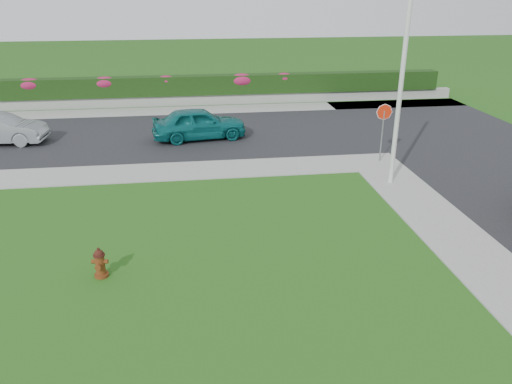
{
  "coord_description": "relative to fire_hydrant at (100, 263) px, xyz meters",
  "views": [
    {
      "loc": [
        -0.25,
        -9.12,
        6.59
      ],
      "look_at": [
        1.58,
        4.44,
        0.9
      ],
      "focal_mm": 35.0,
      "sensor_mm": 36.0,
      "label": 1
    }
  ],
  "objects": [
    {
      "name": "sedan_teal",
      "position": [
        2.74,
        11.45,
        0.39
      ],
      "size": [
        4.44,
        2.31,
        1.44
      ],
      "primitive_type": "imported",
      "rotation": [
        0.0,
        0.0,
        1.72
      ],
      "color": "#0C6162",
      "rests_on": "street_far"
    },
    {
      "name": "retaining_wall",
      "position": [
        1.59,
        18.74,
        -0.07
      ],
      "size": [
        34.0,
        0.4,
        0.6
      ],
      "primitive_type": "cube",
      "color": "gray",
      "rests_on": "ground"
    },
    {
      "name": "curb_corner",
      "position": [
        9.59,
        7.24,
        -0.35
      ],
      "size": [
        2.0,
        2.0,
        0.04
      ],
      "primitive_type": "cube",
      "color": "gray",
      "rests_on": "ground"
    },
    {
      "name": "flower_clump_d",
      "position": [
        1.08,
        18.74,
        1.11
      ],
      "size": [
        1.12,
        0.72,
        0.56
      ],
      "primitive_type": "ellipsoid",
      "color": "#B31E63",
      "rests_on": "hedge"
    },
    {
      "name": "flower_clump_f",
      "position": [
        8.03,
        18.74,
        1.1
      ],
      "size": [
        1.14,
        0.73,
        0.57
      ],
      "primitive_type": "ellipsoid",
      "color": "#B31E63",
      "rests_on": "hedge"
    },
    {
      "name": "flower_clump_e",
      "position": [
        5.49,
        18.74,
        1.03
      ],
      "size": [
        1.49,
        0.96,
        0.74
      ],
      "primitive_type": "ellipsoid",
      "color": "#B31E63",
      "rests_on": "hedge"
    },
    {
      "name": "flower_clump_b",
      "position": [
        -6.48,
        18.74,
        1.05
      ],
      "size": [
        1.39,
        0.89,
        0.69
      ],
      "primitive_type": "ellipsoid",
      "color": "#B31E63",
      "rests_on": "hedge"
    },
    {
      "name": "flower_clump_c",
      "position": [
        -2.39,
        18.74,
        1.05
      ],
      "size": [
        1.38,
        0.88,
        0.69
      ],
      "primitive_type": "ellipsoid",
      "color": "#B31E63",
      "rests_on": "hedge"
    },
    {
      "name": "sidewalk_beyond",
      "position": [
        1.59,
        17.24,
        -0.35
      ],
      "size": [
        34.0,
        2.0,
        0.04
      ],
      "primitive_type": "cube",
      "color": "gray",
      "rests_on": "ground"
    },
    {
      "name": "street_far",
      "position": [
        -2.41,
        12.24,
        -0.35
      ],
      "size": [
        26.0,
        8.0,
        0.04
      ],
      "primitive_type": "cube",
      "color": "black",
      "rests_on": "ground"
    },
    {
      "name": "stop_sign",
      "position": [
        9.84,
        7.35,
        1.36
      ],
      "size": [
        0.64,
        0.06,
        2.35
      ],
      "rotation": [
        0.0,
        0.0,
        -0.41
      ],
      "color": "slate",
      "rests_on": "ground"
    },
    {
      "name": "hedge",
      "position": [
        1.59,
        18.84,
        0.78
      ],
      "size": [
        32.0,
        0.9,
        1.1
      ],
      "primitive_type": "cube",
      "color": "black",
      "rests_on": "retaining_wall"
    },
    {
      "name": "fire_hydrant",
      "position": [
        0.0,
        0.0,
        0.0
      ],
      "size": [
        0.41,
        0.38,
        0.78
      ],
      "rotation": [
        0.0,
        0.0,
        -0.13
      ],
      "color": "#4C1D0B",
      "rests_on": "ground"
    },
    {
      "name": "sidewalk_far",
      "position": [
        -3.41,
        7.24,
        -0.35
      ],
      "size": [
        24.0,
        2.0,
        0.04
      ],
      "primitive_type": "cube",
      "color": "gray",
      "rests_on": "ground"
    },
    {
      "name": "utility_pole",
      "position": [
        9.37,
        5.02,
        2.72
      ],
      "size": [
        0.16,
        0.16,
        6.19
      ],
      "primitive_type": "cylinder",
      "color": "silver",
      "rests_on": "ground"
    },
    {
      "name": "ground",
      "position": [
        2.59,
        -1.76,
        -0.37
      ],
      "size": [
        120.0,
        120.0,
        0.0
      ],
      "primitive_type": "plane",
      "color": "black",
      "rests_on": "ground"
    }
  ]
}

